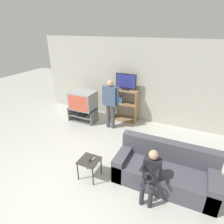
{
  "coord_description": "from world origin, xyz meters",
  "views": [
    {
      "loc": [
        1.9,
        -1.96,
        2.89
      ],
      "look_at": [
        0.1,
        1.99,
        0.9
      ],
      "focal_mm": 30.0,
      "sensor_mm": 36.0,
      "label": 1
    }
  ],
  "objects": [
    {
      "name": "ground_plane",
      "position": [
        0.0,
        0.0,
        0.0
      ],
      "size": [
        18.0,
        18.0,
        0.0
      ],
      "primitive_type": "plane",
      "color": "beige"
    },
    {
      "name": "television_flat",
      "position": [
        -0.06,
        3.41,
        1.31
      ],
      "size": [
        0.67,
        0.2,
        0.51
      ],
      "color": "black",
      "rests_on": "media_shelf"
    },
    {
      "name": "television_main",
      "position": [
        -1.28,
        2.78,
        0.73
      ],
      "size": [
        0.77,
        0.62,
        0.56
      ],
      "color": "#9E9EA3",
      "rests_on": "tv_stand"
    },
    {
      "name": "person_seated_child",
      "position": [
        1.47,
        0.63,
        0.57
      ],
      "size": [
        0.33,
        0.43,
        0.97
      ],
      "color": "#2D2D38",
      "rests_on": "ground_plane"
    },
    {
      "name": "snack_table",
      "position": [
        0.22,
        0.61,
        0.37
      ],
      "size": [
        0.4,
        0.4,
        0.43
      ],
      "color": "#38332D",
      "rests_on": "ground_plane"
    },
    {
      "name": "tv_stand",
      "position": [
        -1.31,
        2.76,
        0.22
      ],
      "size": [
        0.9,
        0.48,
        0.45
      ],
      "color": "slate",
      "rests_on": "ground_plane"
    },
    {
      "name": "remote_control_white",
      "position": [
        0.28,
        0.64,
        0.44
      ],
      "size": [
        0.08,
        0.15,
        0.02
      ],
      "primitive_type": "cube",
      "rotation": [
        0.0,
        0.0,
        -0.35
      ],
      "color": "gray",
      "rests_on": "snack_table"
    },
    {
      "name": "couch",
      "position": [
        1.65,
        1.1,
        0.28
      ],
      "size": [
        1.93,
        0.8,
        0.81
      ],
      "color": "#4C4C56",
      "rests_on": "ground_plane"
    },
    {
      "name": "person_standing_adult",
      "position": [
        -0.28,
        2.71,
        0.92
      ],
      "size": [
        0.53,
        0.2,
        1.52
      ],
      "color": "#4C4C56",
      "rests_on": "ground_plane"
    },
    {
      "name": "wall_back",
      "position": [
        0.0,
        3.65,
        1.3
      ],
      "size": [
        6.4,
        0.06,
        2.6
      ],
      "color": "beige",
      "rests_on": "ground_plane"
    },
    {
      "name": "media_shelf",
      "position": [
        -0.09,
        3.39,
        0.54
      ],
      "size": [
        0.88,
        0.38,
        1.07
      ],
      "color": "#9E7A51",
      "rests_on": "ground_plane"
    },
    {
      "name": "remote_control_black",
      "position": [
        0.26,
        0.62,
        0.44
      ],
      "size": [
        0.06,
        0.15,
        0.02
      ],
      "primitive_type": "cube",
      "rotation": [
        0.0,
        0.0,
        0.19
      ],
      "color": "#232328",
      "rests_on": "snack_table"
    }
  ]
}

